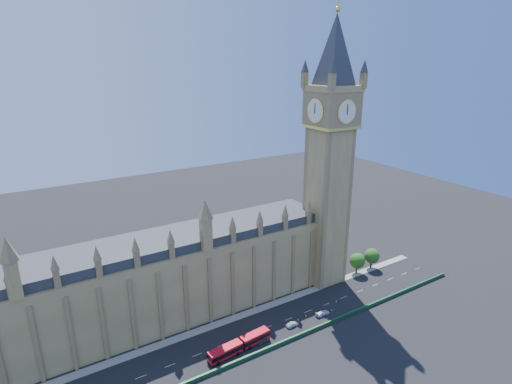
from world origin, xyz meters
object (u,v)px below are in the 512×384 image
car_grey (263,340)px  car_silver (292,324)px  red_bus (240,345)px  car_white (323,313)px

car_grey → car_silver: 11.95m
red_bus → car_grey: 7.81m
car_grey → car_white: size_ratio=0.78×
car_grey → car_silver: bearing=-86.3°
car_silver → car_white: car_white is taller
car_grey → car_silver: car_silver is taller
car_grey → car_white: bearing=-91.4°
car_white → red_bus: bearing=91.9°
car_silver → car_grey: bearing=96.6°
car_white → car_grey: bearing=93.5°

